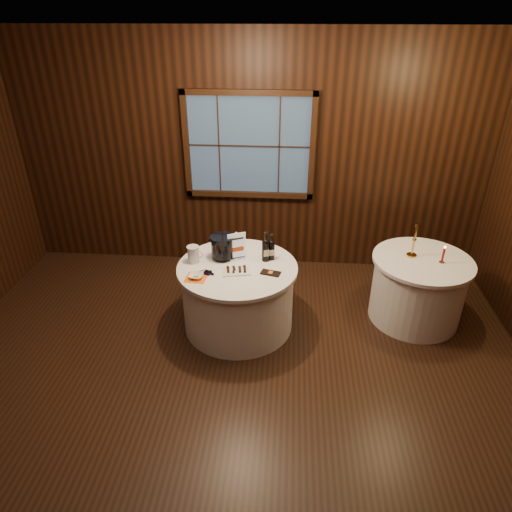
# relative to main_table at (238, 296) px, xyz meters

# --- Properties ---
(ground) EXTENTS (6.00, 6.00, 0.00)m
(ground) POSITION_rel_main_table_xyz_m (0.00, -1.00, -0.39)
(ground) COLOR black
(ground) RESTS_ON ground
(back_wall) EXTENTS (6.00, 0.10, 3.00)m
(back_wall) POSITION_rel_main_table_xyz_m (0.00, 1.48, 1.16)
(back_wall) COLOR black
(back_wall) RESTS_ON ground
(main_table) EXTENTS (1.28, 1.28, 0.77)m
(main_table) POSITION_rel_main_table_xyz_m (0.00, 0.00, 0.00)
(main_table) COLOR white
(main_table) RESTS_ON ground
(side_table) EXTENTS (1.08, 1.08, 0.77)m
(side_table) POSITION_rel_main_table_xyz_m (2.00, 0.30, 0.00)
(side_table) COLOR white
(side_table) RESTS_ON ground
(sign_stand) EXTENTS (0.19, 0.16, 0.32)m
(sign_stand) POSITION_rel_main_table_xyz_m (-0.03, 0.16, 0.49)
(sign_stand) COLOR silver
(sign_stand) RESTS_ON main_table
(port_bottle_left) EXTENTS (0.08, 0.09, 0.34)m
(port_bottle_left) POSITION_rel_main_table_xyz_m (0.29, 0.15, 0.53)
(port_bottle_left) COLOR black
(port_bottle_left) RESTS_ON main_table
(port_bottle_right) EXTENTS (0.07, 0.08, 0.30)m
(port_bottle_right) POSITION_rel_main_table_xyz_m (0.35, 0.18, 0.51)
(port_bottle_right) COLOR black
(port_bottle_right) RESTS_ON main_table
(ice_bucket) EXTENTS (0.26, 0.26, 0.26)m
(ice_bucket) POSITION_rel_main_table_xyz_m (-0.18, 0.16, 0.52)
(ice_bucket) COLOR black
(ice_bucket) RESTS_ON main_table
(chocolate_plate) EXTENTS (0.32, 0.24, 0.04)m
(chocolate_plate) POSITION_rel_main_table_xyz_m (0.00, -0.11, 0.40)
(chocolate_plate) COLOR white
(chocolate_plate) RESTS_ON main_table
(chocolate_box) EXTENTS (0.22, 0.15, 0.02)m
(chocolate_box) POSITION_rel_main_table_xyz_m (0.36, -0.13, 0.39)
(chocolate_box) COLOR black
(chocolate_box) RESTS_ON main_table
(grape_bunch) EXTENTS (0.19, 0.11, 0.04)m
(grape_bunch) POSITION_rel_main_table_xyz_m (-0.28, -0.17, 0.40)
(grape_bunch) COLOR black
(grape_bunch) RESTS_ON main_table
(glass_pitcher) EXTENTS (0.17, 0.13, 0.19)m
(glass_pitcher) POSITION_rel_main_table_xyz_m (-0.48, 0.06, 0.48)
(glass_pitcher) COLOR silver
(glass_pitcher) RESTS_ON main_table
(orange_napkin) EXTENTS (0.22, 0.22, 0.00)m
(orange_napkin) POSITION_rel_main_table_xyz_m (-0.39, -0.26, 0.38)
(orange_napkin) COLOR orange
(orange_napkin) RESTS_ON main_table
(cracker_bowl) EXTENTS (0.16, 0.16, 0.04)m
(cracker_bowl) POSITION_rel_main_table_xyz_m (-0.39, -0.26, 0.40)
(cracker_bowl) COLOR white
(cracker_bowl) RESTS_ON orange_napkin
(brass_candlestick) EXTENTS (0.11, 0.11, 0.39)m
(brass_candlestick) POSITION_rel_main_table_xyz_m (1.89, 0.37, 0.52)
(brass_candlestick) COLOR #C18E3C
(brass_candlestick) RESTS_ON side_table
(red_candle) EXTENTS (0.06, 0.06, 0.20)m
(red_candle) POSITION_rel_main_table_xyz_m (2.17, 0.24, 0.46)
(red_candle) COLOR #C18E3C
(red_candle) RESTS_ON side_table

